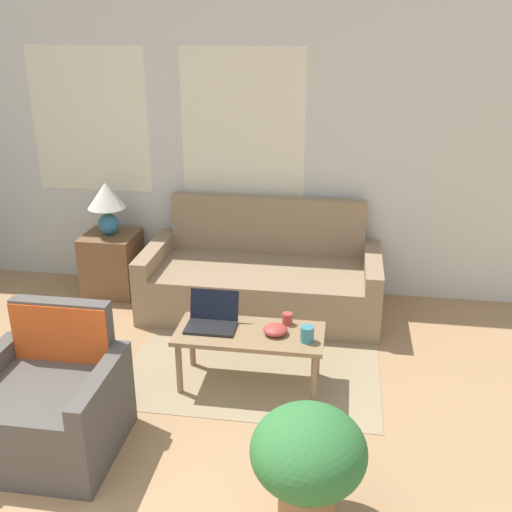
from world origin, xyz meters
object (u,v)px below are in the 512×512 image
object	(u,v)px
laptop	(212,319)
snack_bowl	(275,330)
table_lamp	(107,201)
couch	(262,280)
coffee_table	(250,339)
potted_plant	(308,458)
armchair	(50,406)
cup_navy	(307,334)
cup_yellow	(287,319)

from	to	relation	value
laptop	snack_bowl	distance (m)	0.45
table_lamp	laptop	bearing A→B (deg)	-45.89
couch	laptop	size ratio (longest dim) A/B	5.90
coffee_table	potted_plant	distance (m)	1.30
laptop	snack_bowl	world-z (taller)	laptop
armchair	cup_navy	bearing A→B (deg)	27.14
table_lamp	cup_navy	size ratio (longest dim) A/B	4.45
laptop	snack_bowl	bearing A→B (deg)	-6.65
coffee_table	cup_navy	xyz separation A→B (m)	(0.40, -0.07, 0.11)
coffee_table	cup_navy	distance (m)	0.42
table_lamp	potted_plant	distance (m)	3.27
couch	laptop	xyz separation A→B (m)	(-0.19, -1.16, 0.20)
coffee_table	table_lamp	bearing A→B (deg)	138.66
coffee_table	cup_navy	world-z (taller)	cup_navy
cup_yellow	potted_plant	size ratio (longest dim) A/B	0.12
cup_navy	snack_bowl	size ratio (longest dim) A/B	0.65
cup_yellow	snack_bowl	world-z (taller)	cup_yellow
snack_bowl	potted_plant	world-z (taller)	potted_plant
snack_bowl	armchair	bearing A→B (deg)	-146.70
potted_plant	cup_navy	bearing A→B (deg)	94.52
armchair	cup_yellow	size ratio (longest dim) A/B	10.04
cup_navy	potted_plant	size ratio (longest dim) A/B	0.16
coffee_table	potted_plant	world-z (taller)	potted_plant
cup_yellow	coffee_table	bearing A→B (deg)	-148.03
couch	snack_bowl	xyz separation A→B (m)	(0.26, -1.21, 0.18)
couch	cup_navy	xyz separation A→B (m)	(0.48, -1.28, 0.20)
coffee_table	potted_plant	xyz separation A→B (m)	(0.49, -1.21, 0.05)
coffee_table	laptop	bearing A→B (deg)	169.44
cup_navy	potted_plant	xyz separation A→B (m)	(0.09, -1.14, -0.05)
coffee_table	snack_bowl	world-z (taller)	snack_bowl
snack_bowl	potted_plant	distance (m)	1.25
table_lamp	snack_bowl	xyz separation A→B (m)	(1.69, -1.33, -0.44)
armchair	snack_bowl	xyz separation A→B (m)	(1.24, 0.82, 0.18)
couch	potted_plant	size ratio (longest dim) A/B	3.00
laptop	cup_yellow	size ratio (longest dim) A/B	4.11
couch	cup_navy	bearing A→B (deg)	-69.33
couch	snack_bowl	world-z (taller)	couch
cup_yellow	armchair	bearing A→B (deg)	-143.46
table_lamp	cup_navy	xyz separation A→B (m)	(1.91, -1.40, -0.42)
potted_plant	couch	bearing A→B (deg)	103.32
cup_yellow	snack_bowl	size ratio (longest dim) A/B	0.50
couch	cup_yellow	distance (m)	1.12
table_lamp	cup_navy	bearing A→B (deg)	-36.22
couch	potted_plant	world-z (taller)	couch
laptop	cup_navy	distance (m)	0.68
coffee_table	laptop	world-z (taller)	laptop
cup_navy	snack_bowl	bearing A→B (deg)	163.19
table_lamp	laptop	size ratio (longest dim) A/B	1.41
snack_bowl	couch	bearing A→B (deg)	102.21
couch	armchair	size ratio (longest dim) A/B	2.41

